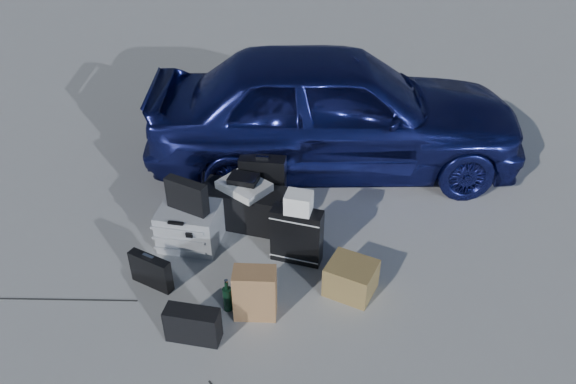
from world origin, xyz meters
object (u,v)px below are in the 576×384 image
object	(u,v)px
suitcase_left	(263,183)
green_bottle	(227,295)
duffel_bag	(243,207)
cardboard_box	(351,278)
briefcase	(151,271)
suitcase_right	(297,236)
car	(335,109)
pelican_case	(190,226)

from	to	relation	value
suitcase_left	green_bottle	bearing A→B (deg)	-92.83
duffel_bag	cardboard_box	size ratio (longest dim) A/B	2.06
briefcase	suitcase_right	world-z (taller)	suitcase_right
duffel_bag	cardboard_box	xyz separation A→B (m)	(1.21, -0.56, -0.05)
suitcase_right	green_bottle	distance (m)	0.84
car	duffel_bag	xyz separation A→B (m)	(-0.51, -1.37, -0.48)
suitcase_left	green_bottle	world-z (taller)	suitcase_left
suitcase_left	duffel_bag	xyz separation A→B (m)	(-0.09, -0.31, -0.09)
car	green_bottle	size ratio (longest dim) A/B	13.18
car	briefcase	xyz separation A→B (m)	(-0.92, -2.41, -0.53)
briefcase	suitcase_left	size ratio (longest dim) A/B	0.67
briefcase	cardboard_box	size ratio (longest dim) A/B	1.02
briefcase	green_bottle	bearing A→B (deg)	6.06
green_bottle	briefcase	bearing A→B (deg)	176.33
suitcase_left	cardboard_box	bearing A→B (deg)	-50.13
cardboard_box	green_bottle	xyz separation A→B (m)	(-0.89, -0.53, 0.01)
pelican_case	suitcase_left	distance (m)	0.86
pelican_case	suitcase_right	xyz separation A→B (m)	(1.00, 0.10, 0.08)
car	green_bottle	bearing A→B (deg)	155.40
briefcase	suitcase_right	size ratio (longest dim) A/B	0.73
pelican_case	duffel_bag	distance (m)	0.55
car	suitcase_right	distance (m)	1.74
pelican_case	cardboard_box	xyz separation A→B (m)	(1.56, -0.13, -0.05)
car	pelican_case	distance (m)	2.05
suitcase_left	duffel_bag	world-z (taller)	suitcase_left
briefcase	cardboard_box	world-z (taller)	briefcase
cardboard_box	pelican_case	bearing A→B (deg)	175.14
suitcase_left	green_bottle	distance (m)	1.42
pelican_case	cardboard_box	world-z (taller)	pelican_case
pelican_case	suitcase_left	size ratio (longest dim) A/B	0.91
suitcase_right	green_bottle	world-z (taller)	suitcase_right
pelican_case	suitcase_right	bearing A→B (deg)	-2.89
car	briefcase	world-z (taller)	car
suitcase_left	green_bottle	xyz separation A→B (m)	(0.24, -1.40, -0.14)
duffel_bag	cardboard_box	world-z (taller)	duffel_bag
cardboard_box	green_bottle	world-z (taller)	green_bottle
cardboard_box	briefcase	bearing A→B (deg)	-163.33
briefcase	suitcase_left	world-z (taller)	suitcase_left
car	cardboard_box	xyz separation A→B (m)	(0.69, -1.93, -0.54)
briefcase	duffel_bag	xyz separation A→B (m)	(0.40, 1.04, 0.05)
suitcase_left	cardboard_box	size ratio (longest dim) A/B	1.52
pelican_case	briefcase	bearing A→B (deg)	-103.62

